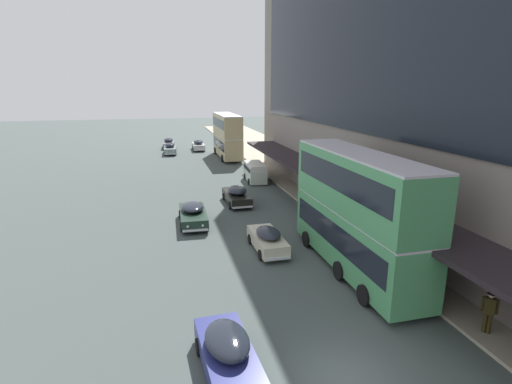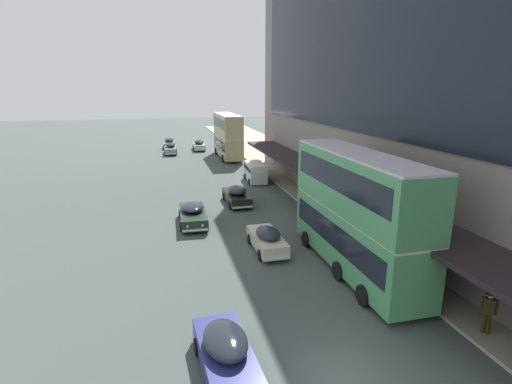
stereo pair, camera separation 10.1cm
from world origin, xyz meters
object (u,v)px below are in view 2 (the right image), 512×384
(sedan_trailing_mid, at_px, (199,145))
(sedan_lead_near, at_px, (237,195))
(transit_bus_kerbside_front, at_px, (228,135))
(pedestrian_at_kerb, at_px, (488,310))
(vw_van, at_px, (255,171))
(sedan_second_mid, at_px, (227,355))
(sedan_far_back, at_px, (193,214))
(sedan_oncoming_rear, at_px, (267,239))
(sedan_lead_mid, at_px, (171,149))
(transit_bus_kerbside_rear, at_px, (356,209))
(sedan_oncoming_front, at_px, (169,143))

(sedan_trailing_mid, relative_size, sedan_lead_near, 1.02)
(transit_bus_kerbside_front, relative_size, pedestrian_at_kerb, 5.61)
(sedan_lead_near, relative_size, vw_van, 1.03)
(sedan_second_mid, relative_size, sedan_lead_near, 1.04)
(sedan_second_mid, height_order, sedan_trailing_mid, sedan_trailing_mid)
(sedan_far_back, relative_size, sedan_oncoming_rear, 1.13)
(transit_bus_kerbside_front, height_order, sedan_second_mid, transit_bus_kerbside_front)
(sedan_lead_mid, bearing_deg, sedan_second_mid, -89.85)
(sedan_second_mid, bearing_deg, transit_bus_kerbside_rear, 38.55)
(sedan_lead_near, bearing_deg, sedan_second_mid, -102.10)
(sedan_far_back, relative_size, sedan_lead_near, 1.05)
(sedan_lead_mid, relative_size, sedan_trailing_mid, 0.99)
(sedan_second_mid, height_order, sedan_oncoming_front, sedan_oncoming_front)
(transit_bus_kerbside_front, height_order, sedan_far_back, transit_bus_kerbside_front)
(transit_bus_kerbside_front, xyz_separation_m, vw_van, (0.32, -14.97, -2.19))
(sedan_oncoming_rear, relative_size, pedestrian_at_kerb, 2.38)
(transit_bus_kerbside_front, xyz_separation_m, sedan_second_mid, (-7.63, -43.48, -2.52))
(sedan_lead_near, distance_m, vw_van, 8.70)
(sedan_lead_mid, bearing_deg, transit_bus_kerbside_rear, -78.99)
(sedan_lead_mid, bearing_deg, pedestrian_at_kerb, -77.77)
(pedestrian_at_kerb, bearing_deg, sedan_oncoming_rear, 120.73)
(sedan_far_back, height_order, sedan_oncoming_rear, sedan_far_back)
(transit_bus_kerbside_rear, xyz_separation_m, sedan_lead_near, (-3.71, 14.10, -2.74))
(sedan_second_mid, bearing_deg, sedan_oncoming_front, 90.13)
(sedan_oncoming_rear, bearing_deg, sedan_lead_mid, 96.49)
(sedan_lead_near, bearing_deg, sedan_oncoming_rear, -90.79)
(sedan_lead_mid, bearing_deg, sedan_far_back, -89.28)
(transit_bus_kerbside_front, bearing_deg, sedan_oncoming_rear, -95.78)
(sedan_oncoming_front, xyz_separation_m, pedestrian_at_kerb, (10.65, -55.34, 0.39))
(transit_bus_kerbside_rear, distance_m, vw_van, 22.18)
(sedan_second_mid, relative_size, sedan_far_back, 0.99)
(sedan_lead_near, bearing_deg, sedan_trailing_mid, 90.06)
(vw_van, bearing_deg, pedestrian_at_kerb, -84.89)
(sedan_oncoming_rear, xyz_separation_m, sedan_lead_near, (0.14, 10.35, 0.04))
(sedan_oncoming_front, bearing_deg, sedan_far_back, -89.41)
(sedan_trailing_mid, xyz_separation_m, sedan_oncoming_front, (-4.50, 3.52, -0.01))
(sedan_trailing_mid, distance_m, pedestrian_at_kerb, 52.19)
(sedan_second_mid, distance_m, vw_van, 29.60)
(vw_van, bearing_deg, sedan_lead_near, -114.05)
(sedan_oncoming_front, relative_size, vw_van, 1.05)
(sedan_second_mid, distance_m, pedestrian_at_kerb, 10.55)
(sedan_oncoming_rear, bearing_deg, sedan_oncoming_front, 95.59)
(sedan_lead_near, bearing_deg, sedan_far_back, -134.31)
(sedan_oncoming_rear, height_order, pedestrian_at_kerb, pedestrian_at_kerb)
(transit_bus_kerbside_front, relative_size, sedan_far_back, 2.09)
(sedan_oncoming_rear, height_order, sedan_lead_mid, sedan_lead_mid)
(sedan_oncoming_rear, xyz_separation_m, pedestrian_at_kerb, (6.27, -10.54, 0.44))
(sedan_oncoming_front, bearing_deg, transit_bus_kerbside_front, -56.08)
(vw_van, bearing_deg, sedan_oncoming_rear, -101.40)
(sedan_oncoming_rear, relative_size, sedan_lead_mid, 0.92)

